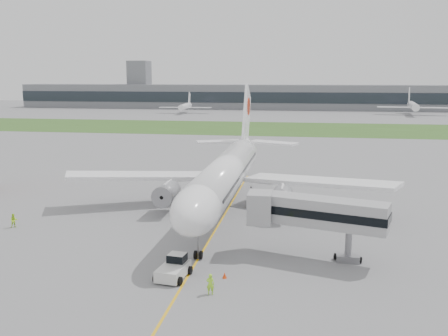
% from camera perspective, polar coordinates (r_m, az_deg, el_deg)
% --- Properties ---
extents(ground, '(600.00, 600.00, 0.00)m').
position_cam_1_polar(ground, '(67.72, -0.26, -5.89)').
color(ground, gray).
rests_on(ground, ground).
extents(apron_markings, '(70.00, 70.00, 0.04)m').
position_cam_1_polar(apron_markings, '(63.01, -1.02, -7.15)').
color(apron_markings, yellow).
rests_on(apron_markings, ground).
extents(grass_strip, '(600.00, 50.00, 0.02)m').
position_cam_1_polar(grass_strip, '(185.37, 5.94, 4.53)').
color(grass_strip, '#375620').
rests_on(grass_strip, ground).
extents(terminal_building, '(320.00, 22.30, 14.00)m').
position_cam_1_polar(terminal_building, '(294.38, 7.27, 8.06)').
color(terminal_building, gray).
rests_on(terminal_building, ground).
extents(control_tower, '(12.00, 12.00, 56.00)m').
position_cam_1_polar(control_tower, '(313.34, -9.54, 6.86)').
color(control_tower, gray).
rests_on(control_tower, ground).
extents(airliner, '(48.13, 53.95, 17.88)m').
position_cam_1_polar(airliner, '(71.06, 0.39, -0.41)').
color(airliner, white).
rests_on(airliner, ground).
extents(pushback_tug, '(3.17, 4.31, 2.07)m').
position_cam_1_polar(pushback_tug, '(49.09, -5.72, -11.25)').
color(pushback_tug, silver).
rests_on(pushback_tug, ground).
extents(jet_bridge, '(14.80, 6.83, 6.78)m').
position_cam_1_polar(jet_bridge, '(53.28, 9.99, -5.00)').
color(jet_bridge, '#9B9A9D').
rests_on(jet_bridge, ground).
extents(safety_cone_left, '(0.35, 0.35, 0.49)m').
position_cam_1_polar(safety_cone_left, '(50.86, -5.92, -11.32)').
color(safety_cone_left, '#EB3D0C').
rests_on(safety_cone_left, ground).
extents(safety_cone_right, '(0.43, 0.43, 0.59)m').
position_cam_1_polar(safety_cone_right, '(48.82, 0.07, -12.15)').
color(safety_cone_right, '#EB3D0C').
rests_on(safety_cone_right, ground).
extents(ground_crew_near, '(0.73, 0.51, 1.93)m').
position_cam_1_polar(ground_crew_near, '(45.29, -1.58, -13.11)').
color(ground_crew_near, '#A5FA29').
rests_on(ground_crew_near, ground).
extents(ground_crew_far, '(1.12, 1.08, 1.82)m').
position_cam_1_polar(ground_crew_far, '(69.33, -22.89, -5.56)').
color(ground_crew_far, '#BFF929').
rests_on(ground_crew_far, ground).
extents(distant_aircraft_left, '(28.27, 25.27, 10.32)m').
position_cam_1_polar(distant_aircraft_left, '(259.99, -4.44, 6.25)').
color(distant_aircraft_left, white).
rests_on(distant_aircraft_left, ground).
extents(distant_aircraft_right, '(37.06, 33.57, 12.93)m').
position_cam_1_polar(distant_aircraft_right, '(264.40, 20.75, 5.68)').
color(distant_aircraft_right, white).
rests_on(distant_aircraft_right, ground).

